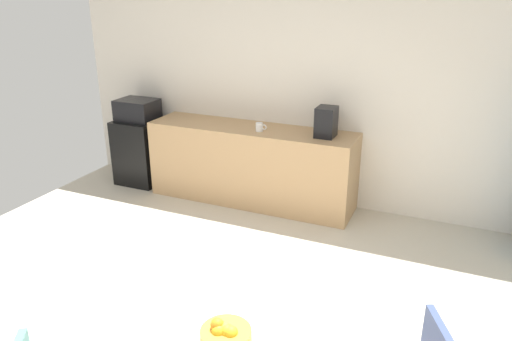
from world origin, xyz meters
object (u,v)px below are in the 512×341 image
at_px(microwave, 137,110).
at_px(mini_fridge, 141,151).
at_px(mug_white, 260,127).
at_px(coffee_maker, 326,122).
at_px(fruit_bowl, 225,334).

bearing_deg(microwave, mini_fridge, 0.00).
height_order(mug_white, coffee_maker, coffee_maker).
bearing_deg(fruit_bowl, coffee_maker, 96.88).
bearing_deg(fruit_bowl, mug_white, 110.12).
distance_m(mug_white, coffee_maker, 0.74).
distance_m(microwave, coffee_maker, 2.42).
xyz_separation_m(microwave, mug_white, (1.70, -0.10, -0.01)).
height_order(mini_fridge, mug_white, mug_white).
relative_size(mug_white, coffee_maker, 0.40).
xyz_separation_m(mini_fridge, coffee_maker, (2.42, 0.00, 0.65)).
distance_m(mini_fridge, microwave, 0.54).
height_order(mini_fridge, coffee_maker, coffee_maker).
bearing_deg(microwave, coffee_maker, 0.00).
height_order(mini_fridge, fruit_bowl, fruit_bowl).
height_order(microwave, coffee_maker, coffee_maker).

